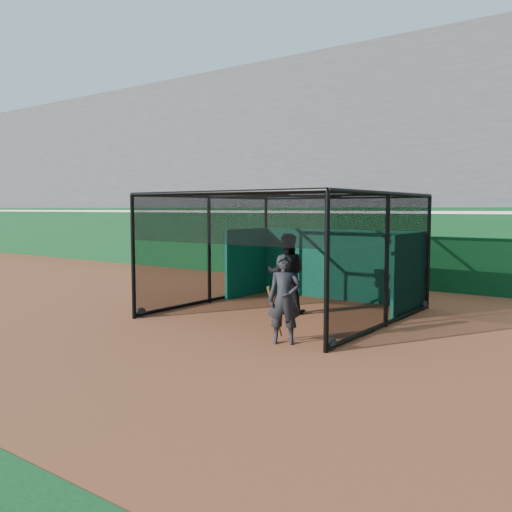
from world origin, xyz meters
The scene contains 6 objects.
ground centered at (0.00, 0.00, 0.00)m, with size 120.00×120.00×0.00m, color brown.
outfield_wall centered at (0.00, 8.50, 1.29)m, with size 50.00×0.50×2.50m.
grandstand centered at (0.00, 12.27, 4.48)m, with size 50.00×7.85×8.95m.
batting_cage centered at (1.00, 2.86, 1.38)m, with size 4.97×5.21×2.77m.
batter centered at (0.95, 2.86, 0.94)m, with size 0.92×0.71×1.88m, color black.
on_deck_player centered at (2.51, 0.39, 0.82)m, with size 0.71×0.64×1.64m.
Camera 1 is at (7.86, -7.76, 2.46)m, focal length 38.00 mm.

